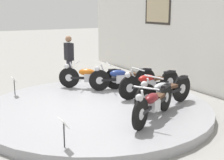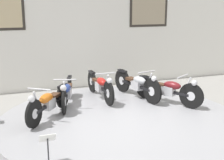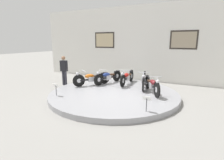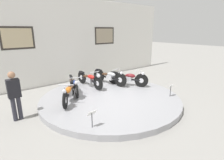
{
  "view_description": "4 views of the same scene",
  "coord_description": "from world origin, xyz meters",
  "px_view_note": "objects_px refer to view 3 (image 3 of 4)",
  "views": [
    {
      "loc": [
        6.52,
        -3.24,
        2.49
      ],
      "look_at": [
        0.3,
        0.26,
        0.85
      ],
      "focal_mm": 50.0,
      "sensor_mm": 36.0,
      "label": 1
    },
    {
      "loc": [
        -2.43,
        -6.22,
        2.71
      ],
      "look_at": [
        -0.07,
        0.41,
        0.98
      ],
      "focal_mm": 50.0,
      "sensor_mm": 36.0,
      "label": 2
    },
    {
      "loc": [
        3.15,
        -6.66,
        2.35
      ],
      "look_at": [
        -0.27,
        0.35,
        0.63
      ],
      "focal_mm": 28.0,
      "sensor_mm": 36.0,
      "label": 3
    },
    {
      "loc": [
        -4.11,
        -5.22,
        2.8
      ],
      "look_at": [
        0.2,
        0.14,
        0.81
      ],
      "focal_mm": 28.0,
      "sensor_mm": 36.0,
      "label": 4
    }
  ],
  "objects_px": {
    "motorcycle_silver": "(144,79)",
    "visitor_standing": "(64,69)",
    "motorcycle_orange": "(91,78)",
    "motorcycle_red": "(127,77)",
    "info_placard_front_centre": "(147,100)",
    "motorcycle_maroon": "(152,84)",
    "motorcycle_blue": "(108,76)",
    "info_placard_front_left": "(56,87)"
  },
  "relations": [
    {
      "from": "motorcycle_orange",
      "to": "info_placard_front_centre",
      "type": "relative_size",
      "value": 3.12
    },
    {
      "from": "motorcycle_red",
      "to": "motorcycle_silver",
      "type": "xyz_separation_m",
      "value": [
        0.96,
        -0.28,
        0.02
      ]
    },
    {
      "from": "motorcycle_orange",
      "to": "info_placard_front_left",
      "type": "bearing_deg",
      "value": -98.76
    },
    {
      "from": "motorcycle_blue",
      "to": "motorcycle_red",
      "type": "bearing_deg",
      "value": 16.12
    },
    {
      "from": "motorcycle_red",
      "to": "info_placard_front_centre",
      "type": "bearing_deg",
      "value": -59.07
    },
    {
      "from": "motorcycle_blue",
      "to": "visitor_standing",
      "type": "bearing_deg",
      "value": -164.13
    },
    {
      "from": "motorcycle_maroon",
      "to": "info_placard_front_centre",
      "type": "height_order",
      "value": "motorcycle_maroon"
    },
    {
      "from": "motorcycle_silver",
      "to": "info_placard_front_left",
      "type": "xyz_separation_m",
      "value": [
        -2.82,
        -2.82,
        -0.03
      ]
    },
    {
      "from": "motorcycle_blue",
      "to": "motorcycle_maroon",
      "type": "bearing_deg",
      "value": -16.01
    },
    {
      "from": "info_placard_front_left",
      "to": "motorcycle_orange",
      "type": "bearing_deg",
      "value": 81.24
    },
    {
      "from": "motorcycle_maroon",
      "to": "motorcycle_orange",
      "type": "bearing_deg",
      "value": 179.98
    },
    {
      "from": "motorcycle_red",
      "to": "info_placard_front_left",
      "type": "bearing_deg",
      "value": -120.98
    },
    {
      "from": "motorcycle_blue",
      "to": "motorcycle_red",
      "type": "xyz_separation_m",
      "value": [
        0.97,
        0.28,
        0.01
      ]
    },
    {
      "from": "info_placard_front_left",
      "to": "info_placard_front_centre",
      "type": "height_order",
      "value": "same"
    },
    {
      "from": "motorcycle_orange",
      "to": "visitor_standing",
      "type": "relative_size",
      "value": 1.0
    },
    {
      "from": "motorcycle_red",
      "to": "motorcycle_maroon",
      "type": "height_order",
      "value": "motorcycle_maroon"
    },
    {
      "from": "motorcycle_orange",
      "to": "info_placard_front_centre",
      "type": "bearing_deg",
      "value": -31.77
    },
    {
      "from": "motorcycle_silver",
      "to": "info_placard_front_centre",
      "type": "distance_m",
      "value": 2.96
    },
    {
      "from": "visitor_standing",
      "to": "motorcycle_orange",
      "type": "bearing_deg",
      "value": -1.8
    },
    {
      "from": "motorcycle_orange",
      "to": "motorcycle_red",
      "type": "height_order",
      "value": "motorcycle_red"
    },
    {
      "from": "motorcycle_orange",
      "to": "info_placard_front_left",
      "type": "height_order",
      "value": "motorcycle_orange"
    },
    {
      "from": "motorcycle_orange",
      "to": "visitor_standing",
      "type": "height_order",
      "value": "visitor_standing"
    },
    {
      "from": "motorcycle_silver",
      "to": "info_placard_front_centre",
      "type": "height_order",
      "value": "motorcycle_silver"
    },
    {
      "from": "motorcycle_blue",
      "to": "motorcycle_silver",
      "type": "bearing_deg",
      "value": 0.11
    },
    {
      "from": "motorcycle_maroon",
      "to": "info_placard_front_left",
      "type": "bearing_deg",
      "value": -148.2
    },
    {
      "from": "info_placard_front_centre",
      "to": "visitor_standing",
      "type": "height_order",
      "value": "visitor_standing"
    },
    {
      "from": "motorcycle_silver",
      "to": "motorcycle_maroon",
      "type": "height_order",
      "value": "motorcycle_silver"
    },
    {
      "from": "motorcycle_silver",
      "to": "visitor_standing",
      "type": "bearing_deg",
      "value": -171.14
    },
    {
      "from": "info_placard_front_left",
      "to": "info_placard_front_centre",
      "type": "distance_m",
      "value": 3.71
    },
    {
      "from": "motorcycle_orange",
      "to": "motorcycle_blue",
      "type": "height_order",
      "value": "motorcycle_orange"
    },
    {
      "from": "motorcycle_orange",
      "to": "motorcycle_maroon",
      "type": "relative_size",
      "value": 0.92
    },
    {
      "from": "motorcycle_orange",
      "to": "motorcycle_blue",
      "type": "xyz_separation_m",
      "value": [
        0.56,
        0.72,
        -0.0
      ]
    },
    {
      "from": "motorcycle_orange",
      "to": "motorcycle_maroon",
      "type": "distance_m",
      "value": 3.06
    },
    {
      "from": "motorcycle_blue",
      "to": "motorcycle_maroon",
      "type": "relative_size",
      "value": 1.08
    },
    {
      "from": "motorcycle_silver",
      "to": "info_placard_front_left",
      "type": "relative_size",
      "value": 3.88
    },
    {
      "from": "motorcycle_maroon",
      "to": "visitor_standing",
      "type": "height_order",
      "value": "visitor_standing"
    },
    {
      "from": "motorcycle_red",
      "to": "info_placard_front_centre",
      "type": "distance_m",
      "value": 3.61
    },
    {
      "from": "motorcycle_silver",
      "to": "motorcycle_maroon",
      "type": "xyz_separation_m",
      "value": [
        0.56,
        -0.72,
        -0.02
      ]
    },
    {
      "from": "motorcycle_orange",
      "to": "visitor_standing",
      "type": "xyz_separation_m",
      "value": [
        -1.76,
        0.06,
        0.33
      ]
    },
    {
      "from": "motorcycle_silver",
      "to": "motorcycle_maroon",
      "type": "bearing_deg",
      "value": -52.06
    },
    {
      "from": "motorcycle_maroon",
      "to": "info_placard_front_centre",
      "type": "xyz_separation_m",
      "value": [
        0.33,
        -2.1,
        -0.02
      ]
    },
    {
      "from": "info_placard_front_centre",
      "to": "info_placard_front_left",
      "type": "bearing_deg",
      "value": 180.0
    }
  ]
}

